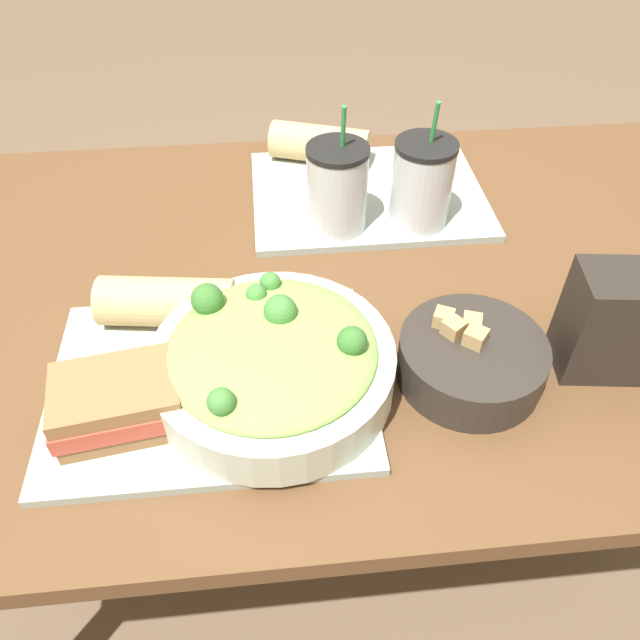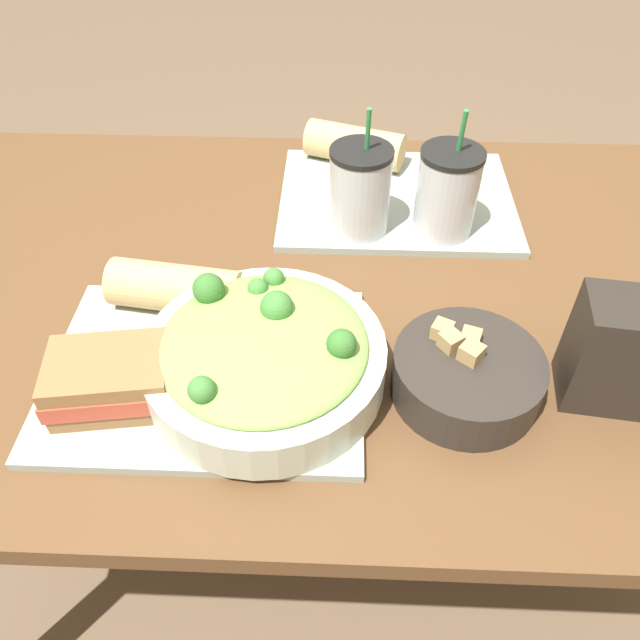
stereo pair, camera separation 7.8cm
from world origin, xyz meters
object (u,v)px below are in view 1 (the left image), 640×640
(baguette_near, at_px, (169,302))
(drink_cup_red, at_px, (422,186))
(drink_cup_dark, at_px, (337,190))
(sandwich_near, at_px, (119,402))
(chip_bag, at_px, (622,323))
(salad_bowl, at_px, (272,360))
(baguette_far, at_px, (321,144))
(soup_bowl, at_px, (471,358))

(baguette_near, distance_m, drink_cup_red, 0.42)
(baguette_near, bearing_deg, drink_cup_dark, -43.70)
(sandwich_near, relative_size, chip_bag, 1.08)
(salad_bowl, relative_size, drink_cup_dark, 1.44)
(baguette_far, height_order, drink_cup_dark, drink_cup_dark)
(sandwich_near, xyz_separation_m, drink_cup_red, (0.42, 0.35, 0.03))
(drink_cup_dark, height_order, drink_cup_red, same)
(salad_bowl, height_order, chip_bag, chip_bag)
(salad_bowl, height_order, drink_cup_dark, drink_cup_dark)
(sandwich_near, relative_size, drink_cup_red, 0.78)
(soup_bowl, distance_m, sandwich_near, 0.41)
(salad_bowl, relative_size, baguette_near, 1.58)
(baguette_far, bearing_deg, chip_bag, -129.94)
(baguette_far, distance_m, drink_cup_dark, 0.20)
(drink_cup_dark, bearing_deg, soup_bowl, -68.19)
(baguette_near, bearing_deg, drink_cup_red, -54.80)
(sandwich_near, height_order, drink_cup_dark, drink_cup_dark)
(soup_bowl, relative_size, drink_cup_red, 0.89)
(sandwich_near, xyz_separation_m, baguette_far, (0.28, 0.55, 0.00))
(salad_bowl, height_order, drink_cup_red, drink_cup_red)
(baguette_far, distance_m, drink_cup_red, 0.24)
(baguette_near, xyz_separation_m, chip_bag, (0.55, -0.12, 0.03))
(drink_cup_red, bearing_deg, soup_bowl, -90.65)
(soup_bowl, bearing_deg, chip_bag, 0.96)
(soup_bowl, height_order, drink_cup_dark, drink_cup_dark)
(salad_bowl, distance_m, sandwich_near, 0.18)
(soup_bowl, height_order, drink_cup_red, drink_cup_red)
(baguette_near, bearing_deg, salad_bowl, -125.27)
(sandwich_near, relative_size, baguette_near, 0.85)
(baguette_far, relative_size, drink_cup_red, 0.93)
(soup_bowl, xyz_separation_m, drink_cup_red, (0.00, 0.32, 0.04))
(soup_bowl, height_order, sandwich_near, soup_bowl)
(soup_bowl, distance_m, drink_cup_red, 0.32)
(salad_bowl, xyz_separation_m, baguette_far, (0.11, 0.51, -0.01))
(sandwich_near, bearing_deg, salad_bowl, 3.87)
(drink_cup_dark, relative_size, drink_cup_red, 1.00)
(soup_bowl, height_order, chip_bag, chip_bag)
(baguette_far, bearing_deg, salad_bowl, -172.99)
(sandwich_near, distance_m, drink_cup_red, 0.55)
(salad_bowl, relative_size, soup_bowl, 1.61)
(baguette_near, height_order, drink_cup_dark, drink_cup_dark)
(salad_bowl, xyz_separation_m, sandwich_near, (-0.17, -0.04, -0.01))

